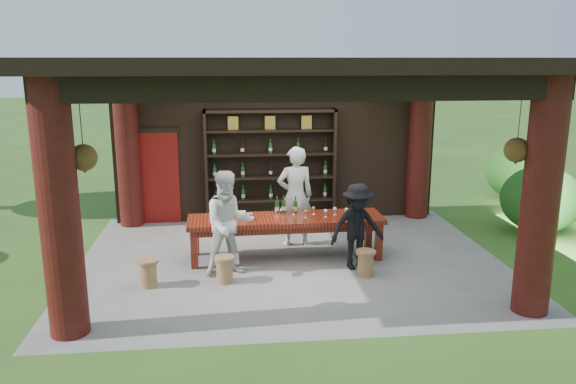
{
  "coord_description": "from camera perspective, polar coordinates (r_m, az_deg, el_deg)",
  "views": [
    {
      "loc": [
        -1.03,
        -9.37,
        3.48
      ],
      "look_at": [
        0.0,
        0.4,
        1.15
      ],
      "focal_mm": 35.0,
      "sensor_mm": 36.0,
      "label": 1
    }
  ],
  "objects": [
    {
      "name": "table_bottles",
      "position": [
        10.2,
        -0.27,
        -1.28
      ],
      "size": [
        0.41,
        0.12,
        0.31
      ],
      "color": "#194C1E",
      "rests_on": "tasting_table"
    },
    {
      "name": "tasting_table",
      "position": [
        9.99,
        -0.21,
        -3.21
      ],
      "size": [
        3.48,
        0.97,
        0.75
      ],
      "rotation": [
        0.0,
        0.0,
        0.02
      ],
      "color": "#5D110D",
      "rests_on": "ground"
    },
    {
      "name": "stool_near_right",
      "position": [
        9.38,
        7.88,
        -7.08
      ],
      "size": [
        0.33,
        0.33,
        0.43
      ],
      "rotation": [
        0.0,
        0.0,
        0.12
      ],
      "color": "brown",
      "rests_on": "ground"
    },
    {
      "name": "shrubs",
      "position": [
        11.94,
        19.98,
        -1.74
      ],
      "size": [
        21.01,
        8.47,
        1.36
      ],
      "color": "#194C14",
      "rests_on": "ground"
    },
    {
      "name": "table_glasses",
      "position": [
        10.03,
        3.26,
        -2.02
      ],
      "size": [
        1.0,
        0.28,
        0.15
      ],
      "color": "silver",
      "rests_on": "tasting_table"
    },
    {
      "name": "host",
      "position": [
        10.62,
        0.74,
        -0.42
      ],
      "size": [
        0.75,
        0.54,
        1.9
      ],
      "primitive_type": "imported",
      "rotation": [
        0.0,
        0.0,
        3.27
      ],
      "color": "silver",
      "rests_on": "ground"
    },
    {
      "name": "ground",
      "position": [
        10.05,
        0.24,
        -6.92
      ],
      "size": [
        90.0,
        90.0,
        0.0
      ],
      "primitive_type": "plane",
      "color": "#2D5119",
      "rests_on": "ground"
    },
    {
      "name": "pavilion",
      "position": [
        9.94,
        -0.09,
        5.54
      ],
      "size": [
        7.5,
        6.0,
        3.6
      ],
      "color": "slate",
      "rests_on": "ground"
    },
    {
      "name": "wine_shelf",
      "position": [
        12.06,
        -1.79,
        2.59
      ],
      "size": [
        2.79,
        0.42,
        2.46
      ],
      "color": "black",
      "rests_on": "ground"
    },
    {
      "name": "stool_near_left",
      "position": [
        9.07,
        -6.46,
        -7.74
      ],
      "size": [
        0.33,
        0.33,
        0.43
      ],
      "rotation": [
        0.0,
        0.0,
        -0.28
      ],
      "color": "brown",
      "rests_on": "ground"
    },
    {
      "name": "guest_man",
      "position": [
        9.51,
        7.04,
        -3.52
      ],
      "size": [
        1.04,
        0.72,
        1.47
      ],
      "primitive_type": "imported",
      "rotation": [
        0.0,
        0.0,
        0.19
      ],
      "color": "black",
      "rests_on": "ground"
    },
    {
      "name": "trees",
      "position": [
        11.81,
        16.43,
        12.27
      ],
      "size": [
        21.57,
        9.28,
        4.8
      ],
      "color": "#3F2819",
      "rests_on": "ground"
    },
    {
      "name": "guest_woman",
      "position": [
        9.21,
        -6.03,
        -3.2
      ],
      "size": [
        0.96,
        0.82,
        1.74
      ],
      "primitive_type": "imported",
      "rotation": [
        0.0,
        0.0,
        0.21
      ],
      "color": "silver",
      "rests_on": "ground"
    },
    {
      "name": "stool_far_left",
      "position": [
        9.12,
        -14.02,
        -7.92
      ],
      "size": [
        0.34,
        0.34,
        0.44
      ],
      "rotation": [
        0.0,
        0.0,
        -0.38
      ],
      "color": "brown",
      "rests_on": "ground"
    },
    {
      "name": "napkin_basket",
      "position": [
        9.83,
        -5.08,
        -2.41
      ],
      "size": [
        0.26,
        0.19,
        0.14
      ],
      "primitive_type": "cube",
      "rotation": [
        0.0,
        0.0,
        0.02
      ],
      "color": "#BF6672",
      "rests_on": "tasting_table"
    }
  ]
}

